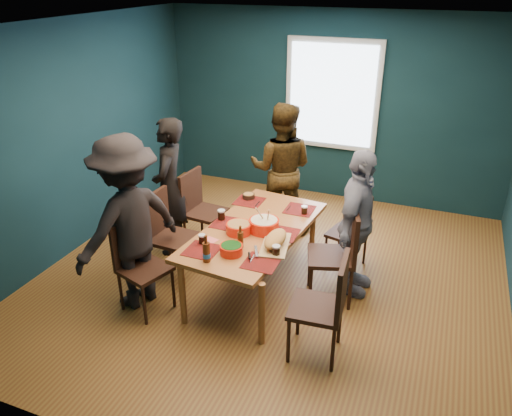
% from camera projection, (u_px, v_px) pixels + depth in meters
% --- Properties ---
extents(room, '(5.01, 5.01, 2.71)m').
position_uv_depth(room, '(282.00, 156.00, 5.30)').
color(room, brown).
rests_on(room, ground).
extents(dining_table, '(1.11, 1.94, 0.71)m').
position_uv_depth(dining_table, '(255.00, 234.00, 5.25)').
color(dining_table, '#A05F30').
rests_on(dining_table, floor).
extents(chair_left_far, '(0.48, 0.48, 0.97)m').
position_uv_depth(chair_left_far, '(199.00, 204.00, 6.09)').
color(chair_left_far, black).
rests_on(chair_left_far, floor).
extents(chair_left_mid, '(0.47, 0.47, 0.99)m').
position_uv_depth(chair_left_mid, '(165.00, 229.00, 5.49)').
color(chair_left_mid, black).
rests_on(chair_left_mid, floor).
extents(chair_left_near, '(0.55, 0.55, 0.96)m').
position_uv_depth(chair_left_near, '(138.00, 259.00, 4.97)').
color(chair_left_near, black).
rests_on(chair_left_near, floor).
extents(chair_right_far, '(0.48, 0.48, 0.87)m').
position_uv_depth(chair_right_far, '(354.00, 229.00, 5.64)').
color(chair_right_far, black).
rests_on(chair_right_far, floor).
extents(chair_right_mid, '(0.58, 0.58, 1.03)m').
position_uv_depth(chair_right_mid, '(341.00, 249.00, 5.06)').
color(chair_right_mid, black).
rests_on(chair_right_mid, floor).
extents(chair_right_near, '(0.49, 0.49, 1.01)m').
position_uv_depth(chair_right_near, '(328.00, 301.00, 4.29)').
color(chair_right_near, black).
rests_on(chair_right_near, floor).
extents(person_far_left, '(0.55, 0.69, 1.67)m').
position_uv_depth(person_far_left, '(170.00, 187.00, 5.89)').
color(person_far_left, black).
rests_on(person_far_left, floor).
extents(person_back, '(0.92, 0.77, 1.71)m').
position_uv_depth(person_back, '(281.00, 169.00, 6.37)').
color(person_back, black).
rests_on(person_back, floor).
extents(person_right, '(0.46, 0.96, 1.60)m').
position_uv_depth(person_right, '(357.00, 224.00, 5.12)').
color(person_right, silver).
rests_on(person_right, floor).
extents(person_near_left, '(1.04, 1.33, 1.81)m').
position_uv_depth(person_near_left, '(128.00, 223.00, 4.90)').
color(person_near_left, black).
rests_on(person_near_left, floor).
extents(bowl_salad, '(0.26, 0.26, 0.11)m').
position_uv_depth(bowl_salad, '(239.00, 228.00, 5.12)').
color(bowl_salad, red).
rests_on(bowl_salad, dining_table).
extents(bowl_dumpling, '(0.31, 0.31, 0.29)m').
position_uv_depth(bowl_dumpling, '(264.00, 225.00, 5.15)').
color(bowl_dumpling, red).
rests_on(bowl_dumpling, dining_table).
extents(bowl_herbs, '(0.22, 0.22, 0.10)m').
position_uv_depth(bowl_herbs, '(231.00, 249.00, 4.74)').
color(bowl_herbs, red).
rests_on(bowl_herbs, dining_table).
extents(cutting_board, '(0.35, 0.64, 0.14)m').
position_uv_depth(cutting_board, '(275.00, 240.00, 4.87)').
color(cutting_board, tan).
rests_on(cutting_board, dining_table).
extents(small_bowl, '(0.15, 0.15, 0.06)m').
position_uv_depth(small_bowl, '(248.00, 196.00, 5.89)').
color(small_bowl, black).
rests_on(small_bowl, dining_table).
extents(beer_bottle_a, '(0.07, 0.07, 0.27)m').
position_uv_depth(beer_bottle_a, '(206.00, 252.00, 4.60)').
color(beer_bottle_a, '#4D230D').
rests_on(beer_bottle_a, dining_table).
extents(beer_bottle_b, '(0.06, 0.06, 0.23)m').
position_uv_depth(beer_bottle_b, '(240.00, 239.00, 4.84)').
color(beer_bottle_b, '#4D230D').
rests_on(beer_bottle_b, dining_table).
extents(cola_glass_a, '(0.07, 0.07, 0.10)m').
position_uv_depth(cola_glass_a, '(202.00, 239.00, 4.92)').
color(cola_glass_a, black).
rests_on(cola_glass_a, dining_table).
extents(cola_glass_b, '(0.08, 0.08, 0.11)m').
position_uv_depth(cola_glass_b, '(276.00, 250.00, 4.71)').
color(cola_glass_b, black).
rests_on(cola_glass_b, dining_table).
extents(cola_glass_c, '(0.07, 0.07, 0.10)m').
position_uv_depth(cola_glass_c, '(304.00, 210.00, 5.51)').
color(cola_glass_c, black).
rests_on(cola_glass_c, dining_table).
extents(cola_glass_d, '(0.08, 0.08, 0.11)m').
position_uv_depth(cola_glass_d, '(221.00, 214.00, 5.39)').
color(cola_glass_d, black).
rests_on(cola_glass_d, dining_table).
extents(napkin_a, '(0.15, 0.15, 0.00)m').
position_uv_depth(napkin_a, '(290.00, 234.00, 5.11)').
color(napkin_a, '#EB6364').
rests_on(napkin_a, dining_table).
extents(napkin_b, '(0.16, 0.16, 0.00)m').
position_uv_depth(napkin_b, '(210.00, 241.00, 4.99)').
color(napkin_b, '#EB6364').
rests_on(napkin_b, dining_table).
extents(napkin_c, '(0.15, 0.15, 0.00)m').
position_uv_depth(napkin_c, '(264.00, 267.00, 4.55)').
color(napkin_c, '#EB6364').
rests_on(napkin_c, dining_table).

